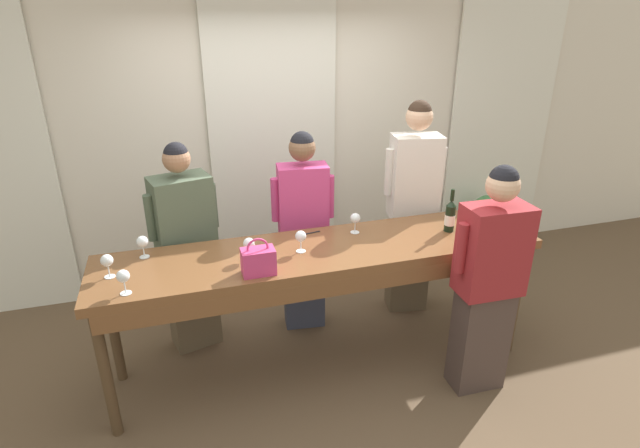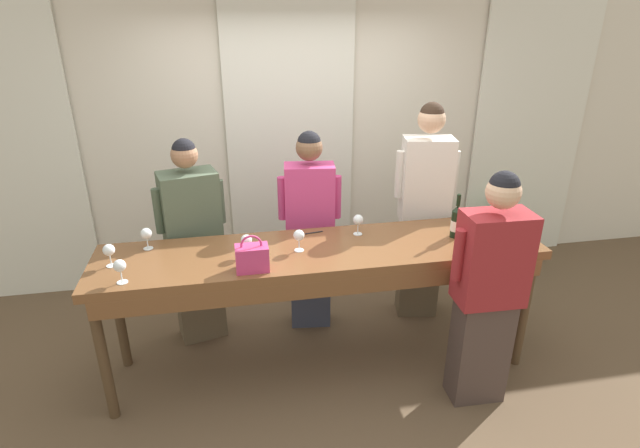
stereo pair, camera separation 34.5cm
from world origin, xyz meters
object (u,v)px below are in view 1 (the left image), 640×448
at_px(wine_glass_front_mid, 142,242).
at_px(wine_glass_front_right, 107,261).
at_px(handbag, 258,261).
at_px(wine_glass_center_left, 249,244).
at_px(wine_glass_back_left, 496,207).
at_px(potted_plant, 485,222).
at_px(wine_glass_back_mid, 355,219).
at_px(guest_cream_sweater, 412,208).
at_px(guest_pink_top, 303,231).
at_px(wine_glass_center_mid, 123,277).
at_px(tasting_bar, 324,261).
at_px(wine_glass_front_left, 494,211).
at_px(wine_bottle, 450,216).
at_px(guest_olive_jacket, 187,249).
at_px(host_pouring, 488,282).
at_px(wine_glass_center_right, 301,237).

height_order(wine_glass_front_mid, wine_glass_front_right, same).
height_order(handbag, wine_glass_front_mid, handbag).
xyz_separation_m(wine_glass_center_left, wine_glass_back_left, (1.95, 0.11, -0.00)).
distance_m(wine_glass_front_right, potted_plant, 3.85).
distance_m(wine_glass_back_mid, guest_cream_sweater, 0.78).
distance_m(wine_glass_back_left, wine_glass_back_mid, 1.13).
bearing_deg(guest_pink_top, handbag, -122.36).
distance_m(wine_glass_center_mid, guest_cream_sweater, 2.39).
relative_size(wine_glass_front_mid, guest_pink_top, 0.09).
distance_m(wine_glass_center_left, wine_glass_back_left, 1.95).
xyz_separation_m(tasting_bar, potted_plant, (2.20, 1.24, -0.49)).
height_order(handbag, wine_glass_front_right, handbag).
bearing_deg(wine_glass_front_left, guest_pink_top, 157.42).
height_order(wine_glass_center_left, guest_pink_top, guest_pink_top).
bearing_deg(wine_glass_front_left, potted_plant, 55.46).
bearing_deg(wine_glass_back_mid, wine_glass_back_left, -4.55).
bearing_deg(wine_glass_front_right, wine_glass_back_mid, 6.17).
bearing_deg(wine_glass_front_left, guest_cream_sweater, 125.02).
relative_size(wine_bottle, wine_glass_center_left, 2.14).
height_order(handbag, guest_olive_jacket, guest_olive_jacket).
distance_m(wine_glass_back_left, guest_pink_top, 1.52).
distance_m(guest_cream_sweater, host_pouring, 1.10).
bearing_deg(wine_bottle, potted_plant, 45.13).
bearing_deg(wine_glass_back_left, wine_glass_front_right, -178.13).
xyz_separation_m(wine_glass_front_mid, guest_olive_jacket, (0.28, 0.35, -0.26)).
xyz_separation_m(tasting_bar, wine_glass_center_left, (-0.51, -0.00, 0.20)).
bearing_deg(handbag, potted_plant, 28.33).
height_order(tasting_bar, wine_glass_front_mid, wine_glass_front_mid).
distance_m(guest_cream_sweater, potted_plant, 1.51).
height_order(handbag, wine_glass_back_mid, handbag).
height_order(guest_olive_jacket, host_pouring, guest_olive_jacket).
bearing_deg(wine_glass_center_left, wine_glass_front_left, 0.75).
relative_size(handbag, wine_glass_front_mid, 1.58).
bearing_deg(guest_cream_sweater, host_pouring, -89.18).
bearing_deg(wine_glass_center_right, wine_glass_back_left, 3.46).
bearing_deg(handbag, guest_olive_jacket, 117.27).
bearing_deg(wine_glass_back_mid, host_pouring, -45.96).
relative_size(wine_glass_front_right, guest_cream_sweater, 0.08).
bearing_deg(host_pouring, wine_glass_center_right, 155.62).
relative_size(wine_glass_back_mid, host_pouring, 0.09).
distance_m(wine_bottle, wine_glass_front_left, 0.38).
xyz_separation_m(tasting_bar, handbag, (-0.49, -0.21, 0.18)).
relative_size(wine_glass_center_right, guest_olive_jacket, 0.09).
bearing_deg(guest_pink_top, wine_glass_back_mid, -53.18).
xyz_separation_m(wine_bottle, handbag, (-1.47, -0.22, -0.03)).
xyz_separation_m(wine_bottle, wine_glass_back_left, (0.45, 0.09, -0.01)).
relative_size(handbag, host_pouring, 0.15).
distance_m(handbag, wine_glass_center_mid, 0.78).
height_order(wine_glass_front_right, guest_pink_top, guest_pink_top).
bearing_deg(wine_glass_center_right, guest_cream_sweater, 26.97).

